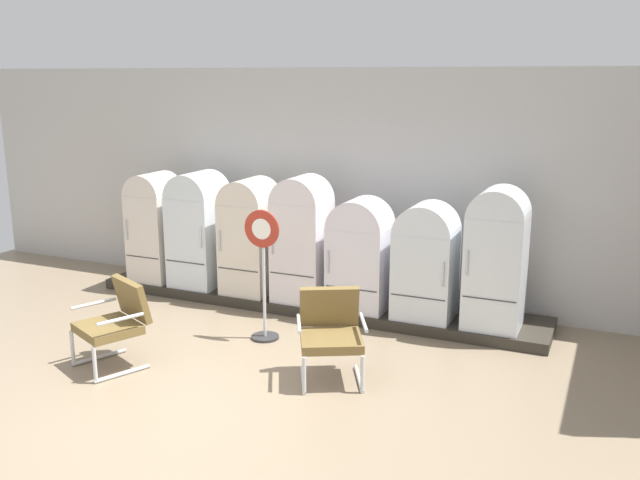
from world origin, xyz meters
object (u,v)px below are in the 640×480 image
Objects in this scene: refrigerator_3 at (302,235)px; sign_stand at (263,279)px; refrigerator_2 at (250,232)px; refrigerator_5 at (426,258)px; refrigerator_0 at (155,223)px; refrigerator_4 at (360,252)px; refrigerator_6 at (496,254)px; refrigerator_1 at (199,226)px; armchair_left at (116,320)px; armchair_right at (331,330)px.

sign_stand is at bearing -87.66° from refrigerator_3.
refrigerator_2 is 2.38m from refrigerator_5.
refrigerator_4 is (3.07, -0.02, -0.09)m from refrigerator_0.
refrigerator_4 is at bearing 56.27° from sign_stand.
refrigerator_4 is 1.64m from refrigerator_6.
refrigerator_0 is 1.10× the size of refrigerator_4.
refrigerator_1 is 1.03× the size of refrigerator_2.
refrigerator_1 is 2.53m from armchair_left.
refrigerator_6 reaches higher than refrigerator_3.
refrigerator_3 is 1.78× the size of armchair_right.
refrigerator_2 is at bearing 179.45° from refrigerator_6.
refrigerator_6 reaches higher than armchair_left.
refrigerator_5 is (1.61, -0.01, -0.13)m from refrigerator_3.
sign_stand is at bearing -25.90° from refrigerator_0.
refrigerator_1 is 1.13× the size of refrigerator_5.
refrigerator_4 is 2.99m from armchair_left.
armchair_right is at bearing -104.85° from refrigerator_5.
sign_stand is (1.05, 1.26, 0.22)m from armchair_left.
armchair_left is at bearing -126.98° from refrigerator_4.
refrigerator_4 is 0.91× the size of sign_stand.
refrigerator_0 is 1.51m from refrigerator_2.
refrigerator_2 reaches higher than sign_stand.
refrigerator_1 is at bearing 144.38° from sign_stand.
refrigerator_3 reaches higher than refrigerator_0.
refrigerator_4 is at bearing -0.35° from refrigerator_3.
refrigerator_0 is at bearing 118.17° from armchair_left.
armchair_right is (2.72, -1.81, -0.46)m from refrigerator_1.
armchair_left is (-1.00, -2.38, -0.48)m from refrigerator_3.
armchair_right is at bearing -78.51° from refrigerator_4.
refrigerator_2 is at bearing -0.44° from refrigerator_1.
refrigerator_1 is 0.97× the size of refrigerator_3.
refrigerator_4 reaches higher than armchair_left.
armchair_right is at bearing -30.68° from sign_stand.
refrigerator_0 is at bearing 179.61° from refrigerator_3.
refrigerator_0 is 0.71m from refrigerator_1.
armchair_left is at bearing -145.05° from refrigerator_6.
refrigerator_1 is 1.03× the size of sign_stand.
refrigerator_6 is (3.99, -0.04, 0.03)m from refrigerator_1.
refrigerator_0 is at bearing 179.65° from refrigerator_5.
refrigerator_2 is at bearing 178.81° from refrigerator_5.
sign_stand is at bearing -144.75° from refrigerator_5.
refrigerator_6 is at bearing 34.95° from armchair_left.
refrigerator_4 is 1.34m from sign_stand.
refrigerator_6 is 2.24m from armchair_right.
refrigerator_1 is 2.37m from refrigerator_4.
sign_stand is at bearing -123.73° from refrigerator_4.
refrigerator_0 is 1.68× the size of armchair_right.
refrigerator_4 is 1.53× the size of armchair_left.
armchair_right is at bearing 15.89° from armchair_left.
refrigerator_2 is 2.47m from armchair_left.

